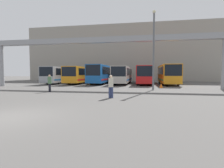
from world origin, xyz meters
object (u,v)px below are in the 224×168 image
(bus_slot_3, at_px, (123,74))
(pedestrian_mid_left, at_px, (50,83))
(bus_slot_1, at_px, (82,74))
(bus_slot_4, at_px, (145,74))
(bus_slot_5, at_px, (168,73))
(bus_slot_2, at_px, (102,73))
(bus_slot_0, at_px, (62,74))
(lamp_post, at_px, (154,47))
(traffic_cone, at_px, (161,86))
(pedestrian_far_center, at_px, (111,86))

(bus_slot_3, distance_m, pedestrian_mid_left, 16.40)
(bus_slot_1, relative_size, bus_slot_4, 0.98)
(bus_slot_4, relative_size, bus_slot_5, 1.16)
(bus_slot_4, bearing_deg, bus_slot_2, 178.87)
(bus_slot_0, relative_size, bus_slot_1, 0.95)
(bus_slot_1, bearing_deg, bus_slot_0, -175.68)
(lamp_post, bearing_deg, bus_slot_0, 145.97)
(bus_slot_0, relative_size, traffic_cone, 19.78)
(bus_slot_5, xyz_separation_m, pedestrian_far_center, (-6.52, -17.67, -0.93))
(bus_slot_2, height_order, bus_slot_4, bus_slot_2)
(bus_slot_5, bearing_deg, pedestrian_far_center, -110.24)
(bus_slot_3, xyz_separation_m, pedestrian_far_center, (1.25, -18.56, -0.81))
(bus_slot_0, relative_size, pedestrian_mid_left, 6.45)
(pedestrian_mid_left, distance_m, traffic_cone, 13.69)
(traffic_cone, bearing_deg, bus_slot_3, 126.23)
(bus_slot_0, bearing_deg, lamp_post, -34.03)
(bus_slot_4, distance_m, traffic_cone, 8.48)
(bus_slot_0, relative_size, pedestrian_far_center, 6.43)
(bus_slot_2, xyz_separation_m, bus_slot_5, (11.64, -1.01, -0.03))
(bus_slot_0, bearing_deg, pedestrian_far_center, -54.59)
(bus_slot_5, bearing_deg, bus_slot_1, 177.21)
(bus_slot_5, relative_size, pedestrian_mid_left, 5.92)
(bus_slot_4, distance_m, pedestrian_far_center, 18.73)
(bus_slot_1, height_order, bus_slot_2, bus_slot_2)
(bus_slot_4, height_order, lamp_post, lamp_post)
(bus_slot_1, bearing_deg, pedestrian_mid_left, -82.11)
(bus_slot_5, bearing_deg, traffic_cone, -104.05)
(bus_slot_0, xyz_separation_m, bus_slot_4, (15.53, 0.39, 0.02))
(bus_slot_0, relative_size, bus_slot_3, 0.93)
(pedestrian_far_center, bearing_deg, bus_slot_5, 62.93)
(lamp_post, bearing_deg, bus_slot_3, 112.46)
(bus_slot_4, relative_size, lamp_post, 1.37)
(bus_slot_1, relative_size, bus_slot_2, 0.96)
(bus_slot_1, height_order, lamp_post, lamp_post)
(bus_slot_5, distance_m, traffic_cone, 7.62)
(bus_slot_4, bearing_deg, lamp_post, -85.65)
(pedestrian_mid_left, bearing_deg, bus_slot_2, 157.57)
(bus_slot_3, relative_size, bus_slot_4, 1.01)
(pedestrian_far_center, relative_size, lamp_post, 0.20)
(bus_slot_0, bearing_deg, bus_slot_4, 1.44)
(bus_slot_0, height_order, pedestrian_far_center, bus_slot_0)
(bus_slot_2, bearing_deg, pedestrian_mid_left, -96.52)
(pedestrian_far_center, bearing_deg, pedestrian_mid_left, 148.35)
(bus_slot_1, xyz_separation_m, pedestrian_far_center, (9.01, -18.43, -0.82))
(traffic_cone, bearing_deg, bus_slot_1, 149.77)
(bus_slot_4, bearing_deg, bus_slot_5, -12.39)
(bus_slot_0, distance_m, pedestrian_mid_left, 16.12)
(bus_slot_2, height_order, lamp_post, lamp_post)
(bus_slot_5, distance_m, pedestrian_mid_left, 19.76)
(pedestrian_far_center, distance_m, traffic_cone, 11.47)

